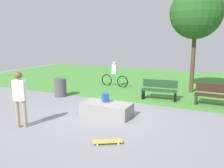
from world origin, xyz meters
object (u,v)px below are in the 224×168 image
(skateboard_by_ledge, at_px, (108,142))
(tree_tall_oak, at_px, (196,13))
(concrete_ledge, at_px, (107,109))
(trash_bin, at_px, (60,87))
(cyclist_on_bicycle, at_px, (114,76))
(skater_performing_trick, at_px, (20,95))
(park_bench_far_right, at_px, (215,95))
(park_bench_near_lamppost, at_px, (159,89))
(backpack_on_ledge, at_px, (105,98))

(skateboard_by_ledge, bearing_deg, tree_tall_oak, 80.05)
(concrete_ledge, bearing_deg, trash_bin, 153.86)
(concrete_ledge, bearing_deg, cyclist_on_bicycle, 111.60)
(skater_performing_trick, distance_m, park_bench_far_right, 7.61)
(cyclist_on_bicycle, bearing_deg, concrete_ledge, -68.40)
(tree_tall_oak, bearing_deg, skater_performing_trick, -119.83)
(skateboard_by_ledge, relative_size, cyclist_on_bicycle, 0.43)
(concrete_ledge, distance_m, park_bench_far_right, 4.70)
(park_bench_far_right, distance_m, tree_tall_oak, 4.40)
(concrete_ledge, xyz_separation_m, trash_bin, (-3.37, 1.65, 0.20))
(skateboard_by_ledge, height_order, park_bench_near_lamppost, park_bench_near_lamppost)
(skateboard_by_ledge, xyz_separation_m, cyclist_on_bicycle, (-3.07, 7.13, 0.57))
(cyclist_on_bicycle, bearing_deg, trash_bin, -111.82)
(skateboard_by_ledge, distance_m, park_bench_far_right, 5.73)
(park_bench_far_right, height_order, cyclist_on_bicycle, cyclist_on_bicycle)
(skateboard_by_ledge, bearing_deg, backpack_on_ledge, 118.07)
(concrete_ledge, height_order, park_bench_far_right, park_bench_far_right)
(backpack_on_ledge, bearing_deg, skater_performing_trick, 96.09)
(park_bench_near_lamppost, bearing_deg, park_bench_far_right, -1.06)
(skateboard_by_ledge, height_order, park_bench_far_right, park_bench_far_right)
(concrete_ledge, xyz_separation_m, skateboard_by_ledge, (1.07, -2.08, -0.18))
(skater_performing_trick, bearing_deg, tree_tall_oak, 60.17)
(skateboard_by_ledge, distance_m, park_bench_near_lamppost, 5.20)
(concrete_ledge, height_order, backpack_on_ledge, backpack_on_ledge)
(backpack_on_ledge, bearing_deg, tree_tall_oak, -71.04)
(concrete_ledge, bearing_deg, park_bench_far_right, 40.68)
(skateboard_by_ledge, height_order, tree_tall_oak, tree_tall_oak)
(backpack_on_ledge, relative_size, tree_tall_oak, 0.06)
(backpack_on_ledge, distance_m, park_bench_near_lamppost, 3.25)
(concrete_ledge, bearing_deg, skateboard_by_ledge, -62.79)
(trash_bin, bearing_deg, backpack_on_ledge, -25.04)
(backpack_on_ledge, bearing_deg, concrete_ledge, 174.47)
(skateboard_by_ledge, bearing_deg, concrete_ledge, 117.21)
(park_bench_near_lamppost, bearing_deg, trash_bin, -162.31)
(concrete_ledge, height_order, trash_bin, trash_bin)
(tree_tall_oak, distance_m, cyclist_on_bicycle, 5.56)
(trash_bin, distance_m, cyclist_on_bicycle, 3.67)
(skateboard_by_ledge, bearing_deg, park_bench_far_right, 64.09)
(backpack_on_ledge, bearing_deg, skateboard_by_ledge, 162.52)
(park_bench_near_lamppost, xyz_separation_m, cyclist_on_bicycle, (-3.19, 1.95, 0.15))
(backpack_on_ledge, distance_m, skater_performing_trick, 2.96)
(skateboard_by_ledge, xyz_separation_m, park_bench_far_right, (2.49, 5.14, 0.42))
(backpack_on_ledge, height_order, tree_tall_oak, tree_tall_oak)
(concrete_ledge, bearing_deg, backpack_on_ledge, 130.02)
(concrete_ledge, xyz_separation_m, park_bench_near_lamppost, (1.19, 3.11, 0.24))
(concrete_ledge, distance_m, backpack_on_ledge, 0.43)
(concrete_ledge, bearing_deg, tree_tall_oak, 66.04)
(trash_bin, height_order, cyclist_on_bicycle, cyclist_on_bicycle)
(skater_performing_trick, bearing_deg, concrete_ledge, 48.34)
(skateboard_by_ledge, bearing_deg, park_bench_near_lamppost, 88.65)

